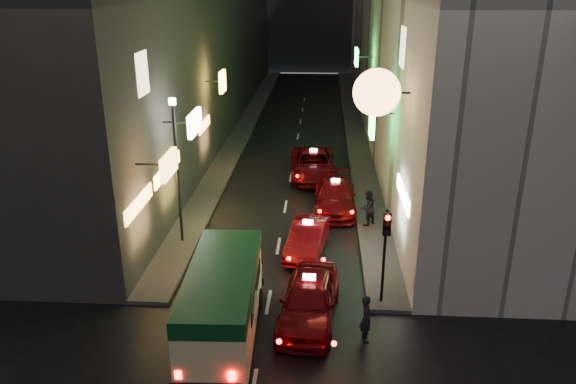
% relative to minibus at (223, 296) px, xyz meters
% --- Properties ---
extents(building_left, '(7.46, 52.00, 18.00)m').
position_rel_minibus_xyz_m(building_left, '(-6.80, 27.75, 7.41)').
color(building_left, '#32302E').
rests_on(building_left, ground).
extents(building_right, '(8.12, 52.00, 18.00)m').
position_rel_minibus_xyz_m(building_right, '(9.20, 27.75, 7.41)').
color(building_right, beige).
rests_on(building_right, ground).
extents(sidewalk_left, '(1.50, 52.00, 0.15)m').
position_rel_minibus_xyz_m(sidewalk_left, '(-3.05, 27.75, -1.51)').
color(sidewalk_left, '#44423F').
rests_on(sidewalk_left, ground).
extents(sidewalk_right, '(1.50, 52.00, 0.15)m').
position_rel_minibus_xyz_m(sidewalk_right, '(5.45, 27.75, -1.51)').
color(sidewalk_right, '#44423F').
rests_on(sidewalk_right, ground).
extents(minibus, '(2.26, 5.91, 2.51)m').
position_rel_minibus_xyz_m(minibus, '(0.00, 0.00, 0.00)').
color(minibus, beige).
rests_on(minibus, ground).
extents(taxi_near, '(2.87, 5.87, 1.97)m').
position_rel_minibus_xyz_m(taxi_near, '(2.67, 1.24, -0.68)').
color(taxi_near, '#63050A').
rests_on(taxi_near, ground).
extents(taxi_second, '(2.67, 4.95, 1.66)m').
position_rel_minibus_xyz_m(taxi_second, '(2.47, 6.28, -0.84)').
color(taxi_second, '#63050A').
rests_on(taxi_second, ground).
extents(taxi_third, '(2.20, 5.27, 1.84)m').
position_rel_minibus_xyz_m(taxi_third, '(3.68, 11.08, -0.75)').
color(taxi_third, '#63050A').
rests_on(taxi_third, ground).
extents(taxi_far, '(2.59, 5.75, 1.97)m').
position_rel_minibus_xyz_m(taxi_far, '(2.50, 15.88, -0.69)').
color(taxi_far, '#63050A').
rests_on(taxi_far, ground).
extents(pedestrian_crossing, '(0.49, 0.66, 1.83)m').
position_rel_minibus_xyz_m(pedestrian_crossing, '(4.50, 0.20, -0.67)').
color(pedestrian_crossing, black).
rests_on(pedestrian_crossing, ground).
extents(pedestrian_sidewalk, '(0.82, 0.81, 1.89)m').
position_rel_minibus_xyz_m(pedestrian_sidewalk, '(5.13, 8.93, -0.49)').
color(pedestrian_sidewalk, black).
rests_on(pedestrian_sidewalk, sidewalk_right).
extents(traffic_light, '(0.26, 0.43, 3.50)m').
position_rel_minibus_xyz_m(traffic_light, '(5.20, 2.22, 1.10)').
color(traffic_light, black).
rests_on(traffic_light, sidewalk_right).
extents(lamp_post, '(0.28, 0.28, 6.22)m').
position_rel_minibus_xyz_m(lamp_post, '(-3.00, 6.75, 2.14)').
color(lamp_post, black).
rests_on(lamp_post, sidewalk_left).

